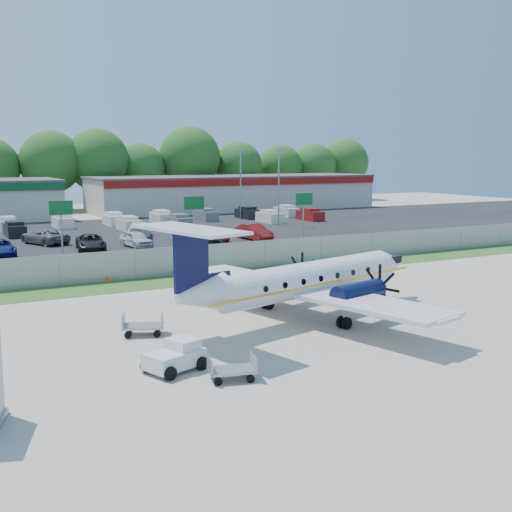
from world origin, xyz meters
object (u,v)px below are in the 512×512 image
aircraft (305,280)px  pushback_tug (176,356)px  baggage_cart_near (143,325)px  baggage_cart_far (232,369)px

aircraft → pushback_tug: size_ratio=6.72×
pushback_tug → baggage_cart_near: 5.43m
aircraft → pushback_tug: 9.98m
pushback_tug → baggage_cart_near: (0.43, 5.41, -0.12)m
pushback_tug → baggage_cart_far: 2.45m
baggage_cart_far → pushback_tug: bearing=125.9°
aircraft → pushback_tug: (-8.76, -4.57, -1.43)m
aircraft → baggage_cart_far: size_ratio=8.85×
aircraft → baggage_cart_near: size_ratio=7.92×
aircraft → pushback_tug: aircraft is taller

